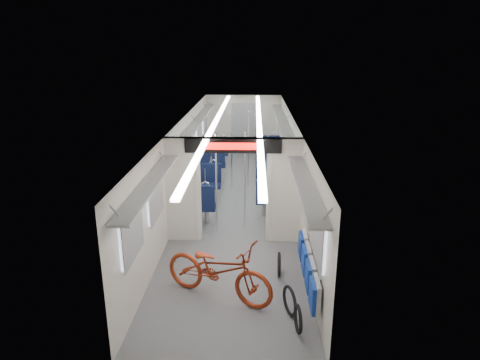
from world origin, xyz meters
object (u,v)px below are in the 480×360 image
at_px(bike_hoop_a, 298,320).
at_px(seat_bay_near_left, 201,190).
at_px(seat_bay_far_left, 214,155).
at_px(stanchion_near_right, 245,180).
at_px(stanchion_near_left, 216,185).
at_px(stanchion_far_right, 248,150).
at_px(seat_bay_far_right, 268,154).
at_px(seat_bay_near_right, 272,186).
at_px(bike_hoop_b, 290,302).
at_px(bicycle, 218,270).
at_px(flip_bench, 308,268).
at_px(bike_hoop_c, 279,266).
at_px(stanchion_far_left, 232,150).

relative_size(bike_hoop_a, seat_bay_near_left, 0.22).
bearing_deg(seat_bay_far_left, stanchion_near_right, -76.33).
xyz_separation_m(stanchion_near_left, stanchion_far_right, (0.66, 3.40, 0.00)).
xyz_separation_m(seat_bay_near_left, seat_bay_far_right, (1.87, 4.01, -0.01)).
bearing_deg(seat_bay_near_right, seat_bay_near_left, -165.86).
bearing_deg(stanchion_near_left, seat_bay_far_left, 95.97).
bearing_deg(bike_hoop_b, stanchion_near_left, 114.51).
distance_m(seat_bay_near_left, seat_bay_far_left, 3.73).
bearing_deg(stanchion_near_right, stanchion_near_left, -151.82).
relative_size(bike_hoop_a, stanchion_near_left, 0.20).
xyz_separation_m(bicycle, flip_bench, (1.50, 0.01, 0.05)).
height_order(flip_bench, seat_bay_near_right, seat_bay_near_right).
bearing_deg(bike_hoop_a, stanchion_near_left, 113.05).
height_order(seat_bay_near_left, stanchion_far_right, stanchion_far_right).
distance_m(stanchion_near_right, stanchion_far_right, 3.07).
bearing_deg(bike_hoop_b, seat_bay_near_left, 113.49).
distance_m(seat_bay_near_left, seat_bay_near_right, 1.93).
bearing_deg(flip_bench, seat_bay_far_left, 106.41).
bearing_deg(flip_bench, bicycle, -179.60).
bearing_deg(bike_hoop_b, stanchion_near_right, 102.98).
relative_size(bike_hoop_b, seat_bay_far_right, 0.25).
height_order(flip_bench, seat_bay_far_left, seat_bay_far_left).
distance_m(bike_hoop_c, seat_bay_far_right, 7.34).
xyz_separation_m(bicycle, stanchion_near_left, (-0.26, 2.68, 0.62)).
bearing_deg(stanchion_far_left, bike_hoop_b, -78.92).
bearing_deg(stanchion_far_right, stanchion_far_left, -168.68).
distance_m(seat_bay_far_left, stanchion_far_left, 2.03).
relative_size(seat_bay_near_left, stanchion_near_left, 0.90).
bearing_deg(bike_hoop_b, bike_hoop_c, 95.03).
height_order(bike_hoop_b, seat_bay_near_left, seat_bay_near_left).
distance_m(seat_bay_near_left, stanchion_far_right, 2.43).
xyz_separation_m(stanchion_far_left, stanchion_far_right, (0.50, 0.10, 0.00)).
relative_size(bike_hoop_a, stanchion_near_right, 0.20).
bearing_deg(seat_bay_near_left, seat_bay_far_right, 65.02).
relative_size(stanchion_near_right, stanchion_far_right, 1.00).
bearing_deg(bicycle, seat_bay_far_right, 17.69).
relative_size(bike_hoop_b, bike_hoop_c, 1.04).
bearing_deg(stanchion_near_left, seat_bay_near_left, 111.14).
bearing_deg(seat_bay_far_right, seat_bay_near_right, -90.00).
relative_size(bike_hoop_a, seat_bay_far_left, 0.23).
height_order(flip_bench, stanchion_far_right, stanchion_far_right).
height_order(flip_bench, seat_bay_near_left, seat_bay_near_left).
bearing_deg(bike_hoop_c, stanchion_near_left, 124.21).
distance_m(seat_bay_far_left, stanchion_near_left, 5.17).
xyz_separation_m(bike_hoop_a, seat_bay_near_left, (-2.05, 4.94, 0.34)).
bearing_deg(seat_bay_far_right, seat_bay_near_left, -114.98).
distance_m(bike_hoop_b, seat_bay_far_right, 8.52).
bearing_deg(flip_bench, bike_hoop_b, -125.95).
xyz_separation_m(bike_hoop_b, stanchion_near_right, (-0.80, 3.46, 0.93)).
distance_m(bike_hoop_a, stanchion_near_left, 3.99).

